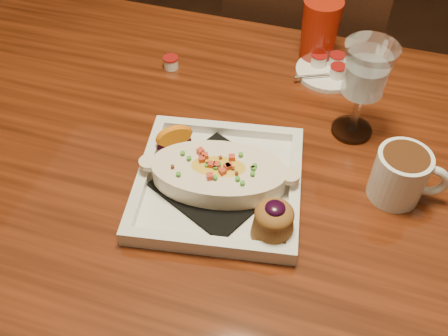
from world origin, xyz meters
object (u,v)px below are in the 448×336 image
(saucer, at_px, (328,69))
(red_tumbler, at_px, (319,31))
(coffee_mug, at_px, (402,174))
(table, at_px, (243,196))
(chair_far, at_px, (301,70))
(goblet, at_px, (366,75))
(plate, at_px, (223,181))

(saucer, bearing_deg, red_tumbler, 127.51)
(coffee_mug, bearing_deg, table, 177.02)
(chair_far, bearing_deg, goblet, 109.09)
(coffee_mug, distance_m, saucer, 0.34)
(goblet, bearing_deg, plate, -130.83)
(table, bearing_deg, plate, -101.45)
(coffee_mug, height_order, goblet, goblet)
(saucer, bearing_deg, chair_far, 106.63)
(table, distance_m, coffee_mug, 0.30)
(chair_far, height_order, coffee_mug, chair_far)
(plate, distance_m, goblet, 0.30)
(coffee_mug, height_order, saucer, coffee_mug)
(red_tumbler, bearing_deg, plate, -100.36)
(plate, bearing_deg, red_tumbler, 69.82)
(table, bearing_deg, coffee_mug, 1.03)
(plate, height_order, coffee_mug, coffee_mug)
(table, relative_size, red_tumbler, 10.91)
(table, distance_m, chair_far, 0.65)
(table, relative_size, saucer, 10.85)
(saucer, relative_size, red_tumbler, 1.01)
(chair_far, bearing_deg, red_tumbler, 102.45)
(table, height_order, coffee_mug, coffee_mug)
(coffee_mug, relative_size, saucer, 0.89)
(goblet, distance_m, saucer, 0.22)
(chair_far, height_order, red_tumbler, chair_far)
(table, bearing_deg, chair_far, 90.00)
(coffee_mug, bearing_deg, chair_far, 108.66)
(chair_far, xyz_separation_m, saucer, (0.10, -0.33, 0.25))
(plate, distance_m, saucer, 0.40)
(chair_far, distance_m, red_tumbler, 0.42)
(chair_far, bearing_deg, plate, 88.70)
(goblet, xyz_separation_m, saucer, (-0.07, 0.17, -0.12))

